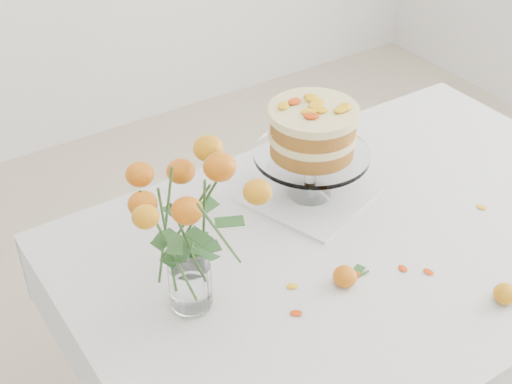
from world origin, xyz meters
TOP-DOWN VIEW (x-y plane):
  - table at (0.00, 0.00)m, footprint 1.43×0.93m
  - napkin at (-0.03, 0.20)m, footprint 0.35×0.35m
  - cake_stand at (-0.03, 0.20)m, footprint 0.29×0.29m
  - rose_vase at (-0.47, 0.02)m, footprint 0.37×0.37m
  - loose_rose_near at (0.09, -0.33)m, footprint 0.09×0.05m
  - loose_rose_far at (-0.16, -0.10)m, footprint 0.10×0.05m
  - stray_petal_a at (-0.12, -0.10)m, footprint 0.03×0.02m
  - stray_petal_b at (-0.02, -0.14)m, footprint 0.03×0.02m
  - stray_petal_c at (0.02, -0.18)m, footprint 0.03×0.02m
  - stray_petal_d at (-0.26, -0.05)m, footprint 0.03×0.02m
  - stray_petal_e at (-0.30, -0.12)m, footprint 0.03×0.02m
  - stray_petal_f at (0.30, -0.08)m, footprint 0.03×0.02m

SIDE VIEW (x-z plane):
  - table at x=0.00m, z-range 0.30..1.05m
  - stray_petal_a at x=-0.12m, z-range 0.76..0.76m
  - stray_petal_b at x=-0.02m, z-range 0.76..0.76m
  - stray_petal_c at x=0.02m, z-range 0.76..0.76m
  - stray_petal_d at x=-0.26m, z-range 0.76..0.76m
  - stray_petal_e at x=-0.30m, z-range 0.76..0.76m
  - stray_petal_f at x=0.30m, z-range 0.76..0.76m
  - napkin at x=-0.03m, z-range 0.76..0.77m
  - loose_rose_near at x=0.09m, z-range 0.76..0.80m
  - loose_rose_far at x=-0.16m, z-range 0.76..0.80m
  - cake_stand at x=-0.03m, z-range 0.81..1.07m
  - rose_vase at x=-0.47m, z-range 0.79..1.24m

